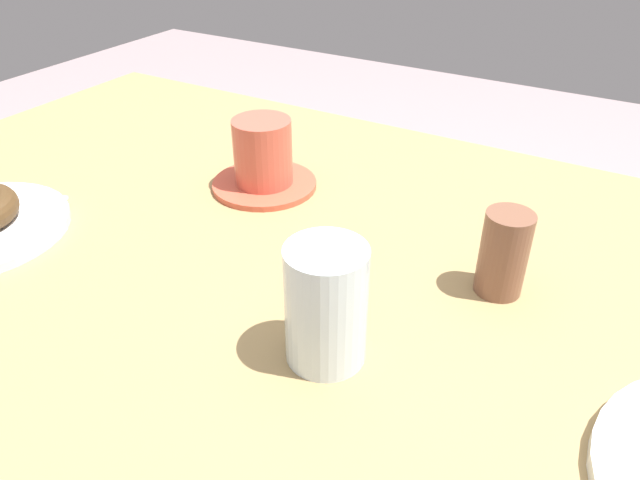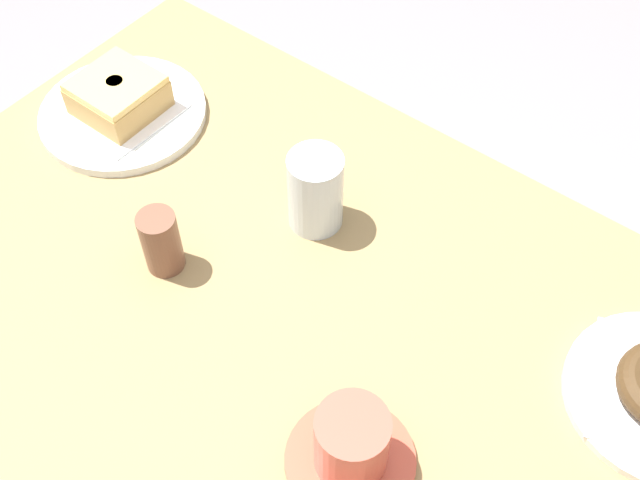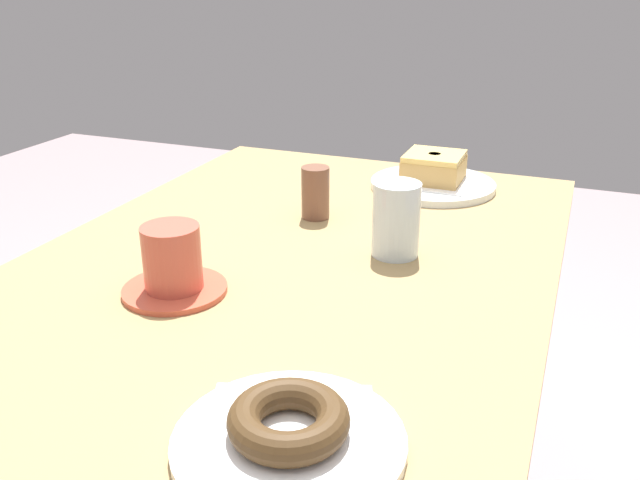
% 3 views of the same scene
% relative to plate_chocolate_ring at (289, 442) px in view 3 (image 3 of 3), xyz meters
% --- Properties ---
extents(table, '(1.18, 0.72, 0.74)m').
position_rel_plate_chocolate_ring_xyz_m(table, '(0.31, 0.16, -0.07)').
color(table, '#977B4E').
rests_on(table, ground_plane).
extents(plate_chocolate_ring, '(0.20, 0.20, 0.01)m').
position_rel_plate_chocolate_ring_xyz_m(plate_chocolate_ring, '(0.00, 0.00, 0.00)').
color(plate_chocolate_ring, white).
rests_on(plate_chocolate_ring, table).
extents(napkin_chocolate_ring, '(0.19, 0.19, 0.00)m').
position_rel_plate_chocolate_ring_xyz_m(napkin_chocolate_ring, '(0.00, 0.00, 0.01)').
color(napkin_chocolate_ring, white).
rests_on(napkin_chocolate_ring, plate_chocolate_ring).
extents(donut_chocolate_ring, '(0.10, 0.10, 0.03)m').
position_rel_plate_chocolate_ring_xyz_m(donut_chocolate_ring, '(0.00, 0.00, 0.02)').
color(donut_chocolate_ring, '#452F18').
rests_on(donut_chocolate_ring, napkin_chocolate_ring).
extents(plate_glazed_square, '(0.23, 0.23, 0.01)m').
position_rel_plate_chocolate_ring_xyz_m(plate_glazed_square, '(0.75, 0.05, 0.00)').
color(plate_glazed_square, white).
rests_on(plate_glazed_square, table).
extents(napkin_glazed_square, '(0.14, 0.14, 0.00)m').
position_rel_plate_chocolate_ring_xyz_m(napkin_glazed_square, '(0.75, 0.05, 0.01)').
color(napkin_glazed_square, white).
rests_on(napkin_glazed_square, plate_glazed_square).
extents(donut_glazed_square, '(0.10, 0.10, 0.05)m').
position_rel_plate_chocolate_ring_xyz_m(donut_glazed_square, '(0.75, 0.05, 0.04)').
color(donut_glazed_square, tan).
rests_on(donut_glazed_square, napkin_glazed_square).
extents(water_glass, '(0.07, 0.07, 0.11)m').
position_rel_plate_chocolate_ring_xyz_m(water_glass, '(0.43, 0.03, 0.05)').
color(water_glass, silver).
rests_on(water_glass, table).
extents(coffee_cup, '(0.13, 0.13, 0.09)m').
position_rel_plate_chocolate_ring_xyz_m(coffee_cup, '(0.22, 0.25, 0.03)').
color(coffee_cup, '#CA5039').
rests_on(coffee_cup, table).
extents(sugar_jar, '(0.04, 0.04, 0.08)m').
position_rel_plate_chocolate_ring_xyz_m(sugar_jar, '(0.53, 0.19, 0.04)').
color(sugar_jar, brown).
rests_on(sugar_jar, table).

